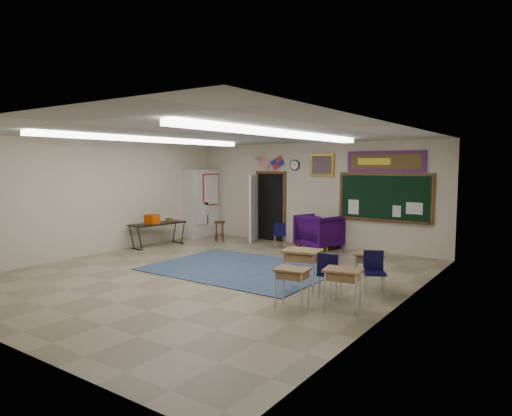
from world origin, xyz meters
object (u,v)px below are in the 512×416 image
Objects in this scene: wingback_armchair at (319,231)px; folding_table at (158,233)px; student_desk_front_left at (302,269)px; wooden_stool at (220,231)px; student_desk_front_right at (370,269)px.

wingback_armchair is 0.62× the size of folding_table.
folding_table is at bearing 48.36° from wingback_armchair.
wooden_stool is at bearing 133.88° from student_desk_front_left.
wooden_stool is at bearing 30.67° from wingback_armchair.
wingback_armchair is 1.51× the size of student_desk_front_right.
student_desk_front_left is 5.98m from wooden_stool.
wingback_armchair is at bearing 39.38° from folding_table.
student_desk_front_right reaches higher than wooden_stool.
wingback_armchair reaches higher than student_desk_front_left.
student_desk_front_right is 6.79m from folding_table.
wingback_armchair is at bearing 112.76° from student_desk_front_right.
wingback_armchair is at bearing 13.57° from wooden_stool.
folding_table reaches higher than student_desk_front_left.
student_desk_front_right is at bearing 0.65° from folding_table.
student_desk_front_right is at bearing -23.83° from wooden_stool.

